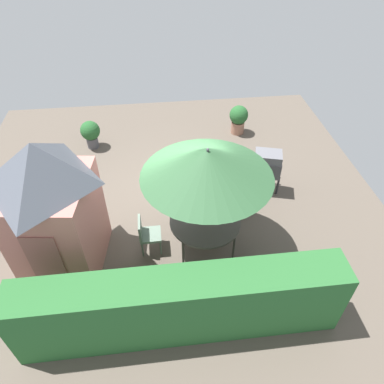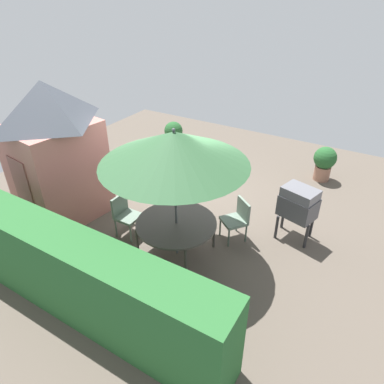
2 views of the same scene
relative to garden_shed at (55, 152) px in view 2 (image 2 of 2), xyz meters
The scene contains 11 objects.
ground_plane 3.22m from the garden_shed, 144.48° to the right, with size 11.00×11.00×0.00m, color brown.
hedge_backdrop 3.06m from the garden_shed, 140.79° to the left, with size 5.67×0.72×1.51m.
garden_shed is the anchor object (origin of this frame).
patio_table 3.12m from the garden_shed, behind, with size 1.55×1.55×0.75m.
patio_umbrella 3.09m from the garden_shed, behind, with size 2.61×2.61×2.65m.
bbq_grill 5.22m from the garden_shed, 159.49° to the right, with size 0.81×0.67×1.20m.
chair_near_shed 4.12m from the garden_shed, 162.76° to the right, with size 0.65×0.65×0.90m.
chair_far_side 2.00m from the garden_shed, behind, with size 0.47×0.46×0.90m.
chair_toward_hedge 3.88m from the garden_shed, 161.70° to the left, with size 0.60×0.61×0.90m.
potted_plant_by_shed 4.54m from the garden_shed, 91.08° to the right, with size 0.59×0.59×0.88m.
potted_plant_by_grill 6.78m from the garden_shed, 135.21° to the right, with size 0.60×0.60×0.95m.
Camera 2 is at (-3.70, 5.92, 4.66)m, focal length 32.28 mm.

